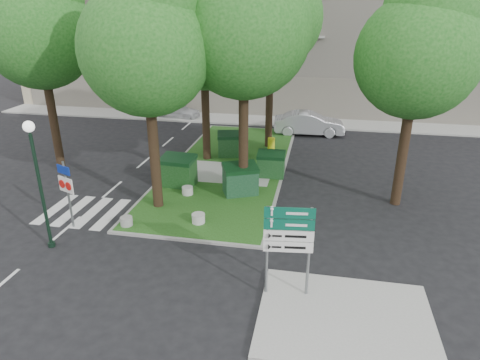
% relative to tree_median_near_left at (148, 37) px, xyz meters
% --- Properties ---
extents(ground, '(120.00, 120.00, 0.00)m').
position_rel_tree_median_near_left_xyz_m(ground, '(1.41, -2.56, -7.32)').
color(ground, black).
rests_on(ground, ground).
extents(median_island, '(6.00, 16.00, 0.12)m').
position_rel_tree_median_near_left_xyz_m(median_island, '(1.91, 5.44, -7.26)').
color(median_island, '#204413').
rests_on(median_island, ground).
extents(median_kerb, '(6.30, 16.30, 0.10)m').
position_rel_tree_median_near_left_xyz_m(median_kerb, '(1.91, 5.44, -7.27)').
color(median_kerb, gray).
rests_on(median_kerb, ground).
extents(sidewalk_corner, '(5.00, 4.00, 0.12)m').
position_rel_tree_median_near_left_xyz_m(sidewalk_corner, '(7.91, -6.06, -7.26)').
color(sidewalk_corner, '#999993').
rests_on(sidewalk_corner, ground).
extents(building_sidewalk, '(42.00, 3.00, 0.12)m').
position_rel_tree_median_near_left_xyz_m(building_sidewalk, '(1.41, 15.94, -7.26)').
color(building_sidewalk, '#999993').
rests_on(building_sidewalk, ground).
extents(zebra_crossing, '(5.00, 3.00, 0.01)m').
position_rel_tree_median_near_left_xyz_m(zebra_crossing, '(-2.34, -1.06, -7.31)').
color(zebra_crossing, silver).
rests_on(zebra_crossing, ground).
extents(apartment_building, '(41.00, 12.00, 16.00)m').
position_rel_tree_median_near_left_xyz_m(apartment_building, '(1.41, 23.44, 0.68)').
color(apartment_building, tan).
rests_on(apartment_building, ground).
extents(tree_median_near_left, '(5.20, 5.20, 10.53)m').
position_rel_tree_median_near_left_xyz_m(tree_median_near_left, '(0.00, 0.00, 0.00)').
color(tree_median_near_left, black).
rests_on(tree_median_near_left, ground).
extents(tree_median_near_right, '(5.60, 5.60, 11.46)m').
position_rel_tree_median_near_left_xyz_m(tree_median_near_right, '(3.50, 2.00, 0.67)').
color(tree_median_near_right, black).
rests_on(tree_median_near_right, ground).
extents(tree_median_mid, '(4.80, 4.80, 9.99)m').
position_rel_tree_median_near_left_xyz_m(tree_median_mid, '(0.50, 6.50, -0.34)').
color(tree_median_mid, black).
rests_on(tree_median_mid, ground).
extents(tree_median_far, '(5.80, 5.80, 11.93)m').
position_rel_tree_median_near_left_xyz_m(tree_median_far, '(3.70, 9.50, 1.00)').
color(tree_median_far, black).
rests_on(tree_median_far, ground).
extents(tree_street_left, '(5.40, 5.40, 11.00)m').
position_rel_tree_median_near_left_xyz_m(tree_street_left, '(-7.00, 3.50, 0.33)').
color(tree_street_left, black).
rests_on(tree_street_left, ground).
extents(tree_street_right, '(5.00, 5.00, 10.06)m').
position_rel_tree_median_near_left_xyz_m(tree_street_right, '(10.50, 2.50, -0.33)').
color(tree_street_right, black).
rests_on(tree_street_right, ground).
extents(dumpster_a, '(1.75, 1.30, 1.54)m').
position_rel_tree_median_near_left_xyz_m(dumpster_a, '(0.06, 2.36, -6.46)').
color(dumpster_a, '#0E360F').
rests_on(dumpster_a, median_island).
extents(dumpster_b, '(1.74, 1.39, 1.43)m').
position_rel_tree_median_near_left_xyz_m(dumpster_b, '(1.66, 7.23, -6.51)').
color(dumpster_b, '#103713').
rests_on(dumpster_b, median_island).
extents(dumpster_c, '(1.90, 1.67, 1.47)m').
position_rel_tree_median_near_left_xyz_m(dumpster_c, '(3.26, 1.95, -6.49)').
color(dumpster_c, '#10361D').
rests_on(dumpster_c, median_island).
extents(dumpster_d, '(1.46, 1.04, 1.33)m').
position_rel_tree_median_near_left_xyz_m(dumpster_d, '(4.41, 4.43, -6.56)').
color(dumpster_d, '#133E17').
rests_on(dumpster_d, median_island).
extents(bollard_left, '(0.50, 0.50, 0.36)m').
position_rel_tree_median_near_left_xyz_m(bollard_left, '(-0.69, -2.06, -7.02)').
color(bollard_left, gray).
rests_on(bollard_left, median_island).
extents(bollard_right, '(0.54, 0.54, 0.39)m').
position_rel_tree_median_near_left_xyz_m(bollard_right, '(2.13, -1.28, -7.00)').
color(bollard_right, '#AFAFA9').
rests_on(bollard_right, median_island).
extents(bollard_mid, '(0.52, 0.52, 0.37)m').
position_rel_tree_median_near_left_xyz_m(bollard_mid, '(0.83, 1.36, -7.01)').
color(bollard_mid, '#ACABA7').
rests_on(bollard_mid, median_island).
extents(litter_bin, '(0.44, 0.44, 0.77)m').
position_rel_tree_median_near_left_xyz_m(litter_bin, '(3.90, 8.69, -6.81)').
color(litter_bin, gold).
rests_on(litter_bin, median_island).
extents(street_lamp, '(0.39, 0.39, 4.86)m').
position_rel_tree_median_near_left_xyz_m(street_lamp, '(-2.85, -3.97, -4.26)').
color(street_lamp, black).
rests_on(street_lamp, ground).
extents(traffic_sign_pole, '(0.81, 0.39, 2.86)m').
position_rel_tree_median_near_left_xyz_m(traffic_sign_pole, '(-2.88, -2.41, -5.48)').
color(traffic_sign_pole, slate).
rests_on(traffic_sign_pole, ground).
extents(directional_sign, '(1.48, 0.25, 2.97)m').
position_rel_tree_median_near_left_xyz_m(directional_sign, '(6.11, -5.22, -5.22)').
color(directional_sign, slate).
rests_on(directional_sign, sidewalk_corner).
extents(car_white, '(3.87, 1.96, 1.26)m').
position_rel_tree_median_near_left_xyz_m(car_white, '(-4.56, 15.69, -6.69)').
color(car_white, silver).
rests_on(car_white, ground).
extents(car_silver, '(4.92, 2.04, 1.58)m').
position_rel_tree_median_near_left_xyz_m(car_silver, '(5.99, 12.94, -6.53)').
color(car_silver, '#ABADB4').
rests_on(car_silver, ground).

